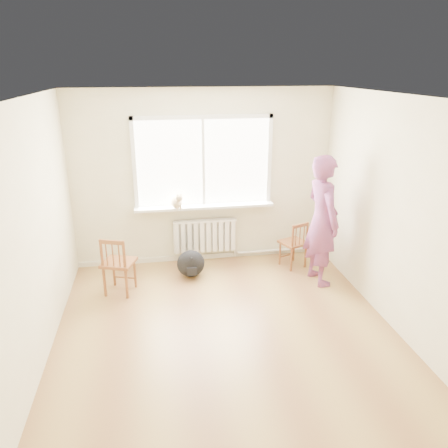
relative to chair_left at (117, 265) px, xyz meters
name	(u,v)px	position (x,y,z in m)	size (l,w,h in m)	color
floor	(228,337)	(1.31, -1.28, -0.42)	(4.50, 4.50, 0.00)	#A07B41
ceiling	(229,97)	(1.31, -1.28, 2.28)	(4.50, 4.50, 0.00)	white
back_wall	(203,178)	(1.31, 0.97, 0.93)	(4.00, 0.01, 2.70)	beige
window	(203,159)	(1.31, 0.95, 1.24)	(2.12, 0.05, 1.42)	white
windowsill	(205,206)	(1.31, 0.86, 0.51)	(2.15, 0.22, 0.04)	white
radiator	(205,235)	(1.31, 0.88, 0.01)	(1.00, 0.12, 0.55)	white
heating_pipe	(279,250)	(2.56, 0.91, -0.34)	(0.04, 0.04, 1.40)	silver
baseboard	(205,256)	(1.31, 0.96, -0.38)	(4.00, 0.03, 0.08)	beige
chair_left	(117,265)	(0.00, 0.00, 0.00)	(0.52, 0.51, 0.84)	brown
chair_right	(295,244)	(2.66, 0.42, -0.05)	(0.47, 0.46, 0.75)	brown
person	(322,221)	(2.86, -0.08, 0.51)	(0.68, 0.45, 1.87)	#CB4366
cat	(177,201)	(0.88, 0.78, 0.63)	(0.24, 0.39, 0.27)	beige
backpack	(191,263)	(1.03, 0.36, -0.22)	(0.41, 0.31, 0.41)	black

